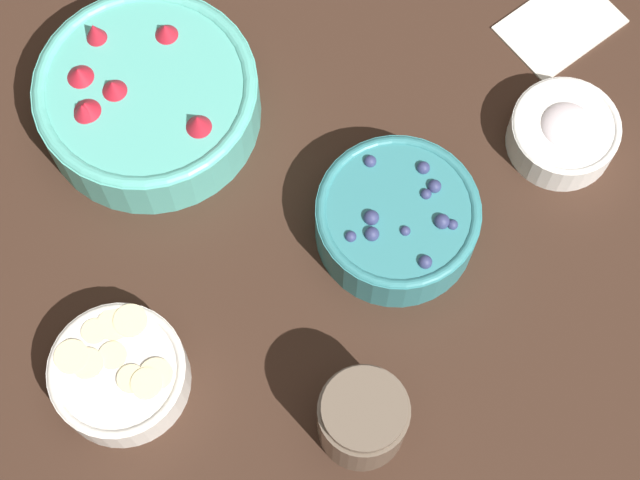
# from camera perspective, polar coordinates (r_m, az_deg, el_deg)

# --- Properties ---
(ground_plane) EXTENTS (4.00, 4.00, 0.00)m
(ground_plane) POSITION_cam_1_polar(r_m,az_deg,el_deg) (1.12, 1.78, 0.36)
(ground_plane) COLOR #382319
(bowl_strawberries) EXTENTS (0.24, 0.24, 0.09)m
(bowl_strawberries) POSITION_cam_1_polar(r_m,az_deg,el_deg) (1.16, -9.21, 7.54)
(bowl_strawberries) COLOR #56B7A8
(bowl_strawberries) RESTS_ON ground_plane
(bowl_blueberries) EXTENTS (0.17, 0.17, 0.07)m
(bowl_blueberries) POSITION_cam_1_polar(r_m,az_deg,el_deg) (1.09, 4.14, 1.14)
(bowl_blueberries) COLOR teal
(bowl_blueberries) RESTS_ON ground_plane
(bowl_bananas) EXTENTS (0.13, 0.13, 0.05)m
(bowl_bananas) POSITION_cam_1_polar(r_m,az_deg,el_deg) (1.07, -10.65, -7.01)
(bowl_bananas) COLOR silver
(bowl_bananas) RESTS_ON ground_plane
(bowl_cream) EXTENTS (0.12, 0.12, 0.05)m
(bowl_cream) POSITION_cam_1_polar(r_m,az_deg,el_deg) (1.17, 12.88, 5.65)
(bowl_cream) COLOR white
(bowl_cream) RESTS_ON ground_plane
(jar_chocolate) EXTENTS (0.09, 0.09, 0.09)m
(jar_chocolate) POSITION_cam_1_polar(r_m,az_deg,el_deg) (1.03, 2.28, -9.52)
(jar_chocolate) COLOR brown
(jar_chocolate) RESTS_ON ground_plane
(napkin) EXTENTS (0.15, 0.13, 0.01)m
(napkin) POSITION_cam_1_polar(r_m,az_deg,el_deg) (1.26, 12.70, 11.17)
(napkin) COLOR silver
(napkin) RESTS_ON ground_plane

